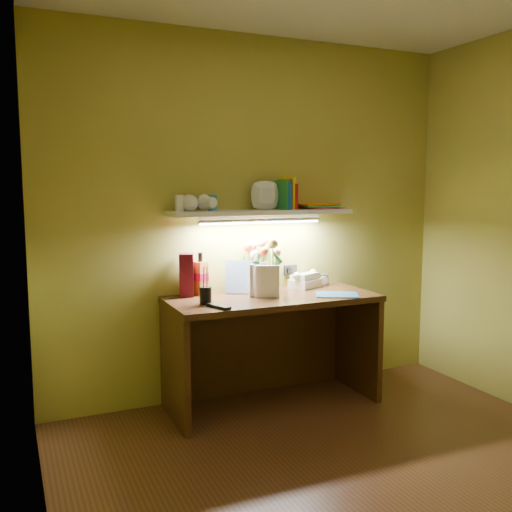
{
  "coord_description": "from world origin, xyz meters",
  "views": [
    {
      "loc": [
        -1.61,
        -2.17,
        1.49
      ],
      "look_at": [
        -0.05,
        1.35,
        1.0
      ],
      "focal_mm": 40.0,
      "sensor_mm": 36.0,
      "label": 1
    }
  ],
  "objects_px": {
    "desk_clock": "(322,280)",
    "desk": "(272,351)",
    "whisky_bottle": "(201,274)",
    "flower_bouquet": "(263,264)",
    "telephone": "(305,279)"
  },
  "relations": [
    {
      "from": "desk_clock",
      "to": "desk",
      "type": "bearing_deg",
      "value": -147.99
    },
    {
      "from": "whisky_bottle",
      "to": "desk_clock",
      "type": "bearing_deg",
      "value": -0.97
    },
    {
      "from": "flower_bouquet",
      "to": "telephone",
      "type": "height_order",
      "value": "flower_bouquet"
    },
    {
      "from": "whisky_bottle",
      "to": "flower_bouquet",
      "type": "bearing_deg",
      "value": -8.89
    },
    {
      "from": "desk",
      "to": "whisky_bottle",
      "type": "bearing_deg",
      "value": 151.23
    },
    {
      "from": "desk",
      "to": "telephone",
      "type": "bearing_deg",
      "value": 28.28
    },
    {
      "from": "desk_clock",
      "to": "flower_bouquet",
      "type": "bearing_deg",
      "value": -165.36
    },
    {
      "from": "flower_bouquet",
      "to": "whisky_bottle",
      "type": "relative_size",
      "value": 1.37
    },
    {
      "from": "telephone",
      "to": "desk_clock",
      "type": "xyz_separation_m",
      "value": [
        0.16,
        0.03,
        -0.02
      ]
    },
    {
      "from": "flower_bouquet",
      "to": "desk_clock",
      "type": "xyz_separation_m",
      "value": [
        0.5,
        0.05,
        -0.15
      ]
    },
    {
      "from": "desk",
      "to": "whisky_bottle",
      "type": "xyz_separation_m",
      "value": [
        -0.42,
        0.23,
        0.52
      ]
    },
    {
      "from": "desk_clock",
      "to": "whisky_bottle",
      "type": "height_order",
      "value": "whisky_bottle"
    },
    {
      "from": "desk",
      "to": "flower_bouquet",
      "type": "bearing_deg",
      "value": 88.78
    },
    {
      "from": "flower_bouquet",
      "to": "desk_clock",
      "type": "distance_m",
      "value": 0.53
    },
    {
      "from": "telephone",
      "to": "desk_clock",
      "type": "distance_m",
      "value": 0.17
    }
  ]
}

